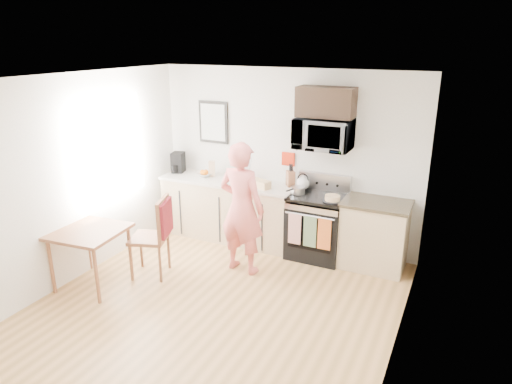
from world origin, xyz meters
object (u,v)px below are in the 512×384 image
at_px(range, 317,227).
at_px(dining_table, 89,236).
at_px(person, 242,208).
at_px(microwave, 323,134).
at_px(cake, 332,199).
at_px(chair, 159,226).

distance_m(range, dining_table, 3.04).
bearing_deg(person, range, -127.32).
bearing_deg(microwave, dining_table, -137.29).
relative_size(microwave, cake, 3.09).
height_order(microwave, chair, microwave).
relative_size(range, person, 0.66).
distance_m(range, cake, 0.61).
xyz_separation_m(person, cake, (1.02, 0.66, 0.08)).
distance_m(dining_table, cake, 3.14).
distance_m(range, chair, 2.19).
xyz_separation_m(dining_table, cake, (2.53, 1.83, 0.30)).
xyz_separation_m(range, person, (-0.77, -0.83, 0.45)).
bearing_deg(range, dining_table, -138.75).
bearing_deg(dining_table, person, 37.79).
bearing_deg(person, chair, 39.12).
distance_m(range, person, 1.22).
height_order(person, cake, person).
distance_m(chair, cake, 2.29).
relative_size(microwave, dining_table, 0.94).
bearing_deg(cake, microwave, 132.21).
height_order(range, cake, range).
height_order(dining_table, cake, cake).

